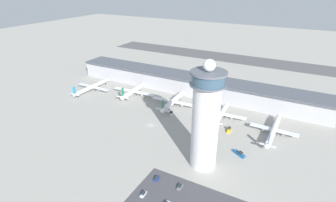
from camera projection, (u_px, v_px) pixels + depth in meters
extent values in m
plane|color=#9E9B93|center=(151.00, 125.00, 191.23)|extent=(1000.00, 1000.00, 0.00)
cube|color=#B2B2B7|center=(190.00, 85.00, 243.92)|extent=(235.67, 22.00, 14.74)
cube|color=#4C515B|center=(191.00, 77.00, 240.47)|extent=(235.67, 25.00, 1.60)
cube|color=#515154|center=(230.00, 58.00, 353.93)|extent=(353.51, 44.00, 0.01)
cylinder|color=silver|center=(205.00, 127.00, 140.65)|extent=(14.58, 14.58, 48.96)
cylinder|color=#565B66|center=(208.00, 84.00, 130.12)|extent=(18.57, 18.57, 0.80)
cylinder|color=#334C60|center=(208.00, 79.00, 128.83)|extent=(17.09, 17.09, 5.30)
cylinder|color=#565B66|center=(209.00, 72.00, 127.50)|extent=(18.57, 18.57, 1.00)
sphere|color=white|center=(209.00, 65.00, 125.98)|extent=(6.18, 6.18, 6.18)
cylinder|color=silver|center=(93.00, 87.00, 248.39)|extent=(3.91, 37.91, 3.57)
cone|color=silver|center=(107.00, 80.00, 264.69)|extent=(3.60, 3.24, 3.57)
cone|color=silver|center=(76.00, 94.00, 231.67)|extent=(3.25, 4.31, 3.21)
cube|color=silver|center=(93.00, 87.00, 249.25)|extent=(36.02, 4.73, 0.44)
cylinder|color=#A8A8B2|center=(88.00, 86.00, 253.81)|extent=(2.00, 3.94, 1.96)
cylinder|color=#A8A8B2|center=(100.00, 89.00, 247.20)|extent=(2.00, 3.94, 1.96)
cube|color=#197FB2|center=(74.00, 90.00, 229.02)|extent=(0.33, 2.80, 5.71)
cube|color=silver|center=(74.00, 95.00, 230.52)|extent=(10.01, 2.09, 0.24)
cylinder|color=black|center=(105.00, 84.00, 263.72)|extent=(0.28, 0.28, 2.40)
cylinder|color=black|center=(95.00, 90.00, 248.52)|extent=(0.28, 0.28, 2.40)
cylinder|color=black|center=(91.00, 89.00, 250.71)|extent=(0.28, 0.28, 2.40)
cylinder|color=white|center=(134.00, 91.00, 238.78)|extent=(5.52, 26.29, 4.24)
cone|color=white|center=(142.00, 85.00, 251.01)|extent=(4.42, 4.02, 4.24)
cone|color=white|center=(124.00, 97.00, 226.02)|extent=(4.06, 5.27, 3.81)
cube|color=white|center=(134.00, 91.00, 239.52)|extent=(41.76, 6.45, 0.44)
cylinder|color=#A8A8B2|center=(127.00, 91.00, 244.29)|extent=(2.56, 4.77, 2.33)
cylinder|color=#A8A8B2|center=(143.00, 94.00, 237.47)|extent=(2.56, 4.77, 2.33)
cube|color=#14704C|center=(123.00, 92.00, 222.86)|extent=(0.44, 2.81, 6.78)
cube|color=white|center=(123.00, 97.00, 224.68)|extent=(11.95, 2.58, 0.24)
cylinder|color=black|center=(140.00, 90.00, 249.82)|extent=(0.28, 0.28, 2.14)
cylinder|color=black|center=(136.00, 95.00, 238.74)|extent=(0.28, 0.28, 2.14)
cylinder|color=black|center=(131.00, 94.00, 241.06)|extent=(0.28, 0.28, 2.14)
cylinder|color=white|center=(173.00, 101.00, 218.29)|extent=(5.14, 29.99, 4.14)
cone|color=white|center=(181.00, 94.00, 231.91)|extent=(4.26, 3.86, 4.14)
cone|color=white|center=(164.00, 109.00, 204.16)|extent=(3.89, 5.09, 3.72)
cube|color=white|center=(174.00, 102.00, 219.08)|extent=(38.81, 5.70, 0.44)
cylinder|color=#A8A8B2|center=(165.00, 101.00, 223.70)|extent=(2.43, 4.63, 2.28)
cylinder|color=#A8A8B2|center=(183.00, 104.00, 217.14)|extent=(2.43, 4.63, 2.28)
cube|color=#14704C|center=(163.00, 104.00, 201.08)|extent=(0.39, 2.81, 6.62)
cube|color=white|center=(163.00, 110.00, 202.85)|extent=(11.65, 2.39, 0.24)
cylinder|color=black|center=(180.00, 99.00, 230.82)|extent=(0.28, 0.28, 2.44)
cylinder|color=black|center=(176.00, 105.00, 218.35)|extent=(0.28, 0.28, 2.44)
cylinder|color=black|center=(170.00, 104.00, 220.68)|extent=(0.28, 0.28, 2.44)
cylinder|color=white|center=(221.00, 113.00, 199.53)|extent=(5.14, 26.02, 3.58)
cone|color=white|center=(226.00, 106.00, 211.48)|extent=(3.77, 3.43, 3.58)
cone|color=white|center=(216.00, 122.00, 187.14)|extent=(3.48, 4.48, 3.22)
cube|color=white|center=(222.00, 114.00, 200.22)|extent=(37.69, 6.66, 0.44)
cylinder|color=#A8A8B2|center=(212.00, 113.00, 204.50)|extent=(2.20, 4.05, 1.97)
cylinder|color=#A8A8B2|center=(232.00, 117.00, 198.49)|extent=(2.20, 4.05, 1.97)
cube|color=red|center=(216.00, 117.00, 184.46)|extent=(0.47, 2.81, 5.73)
cube|color=white|center=(216.00, 123.00, 185.95)|extent=(10.13, 2.60, 0.24)
cylinder|color=black|center=(225.00, 110.00, 210.36)|extent=(0.28, 0.28, 2.08)
cylinder|color=black|center=(224.00, 118.00, 199.54)|extent=(0.28, 0.28, 2.08)
cylinder|color=black|center=(218.00, 116.00, 201.45)|extent=(0.28, 0.28, 2.08)
cylinder|color=silver|center=(274.00, 129.00, 178.06)|extent=(4.36, 37.71, 3.54)
cone|color=silver|center=(279.00, 117.00, 194.14)|extent=(3.60, 3.26, 3.54)
cone|color=silver|center=(268.00, 145.00, 161.56)|extent=(3.27, 4.31, 3.18)
cube|color=silver|center=(274.00, 130.00, 178.91)|extent=(31.88, 5.09, 0.44)
cylinder|color=#A8A8B2|center=(264.00, 128.00, 183.14)|extent=(2.03, 3.93, 1.94)
cylinder|color=#A8A8B2|center=(284.00, 133.00, 177.16)|extent=(2.03, 3.93, 1.94)
cube|color=navy|center=(269.00, 139.00, 158.95)|extent=(0.36, 2.81, 5.66)
cube|color=silver|center=(268.00, 145.00, 160.43)|extent=(9.94, 2.22, 0.24)
cylinder|color=black|center=(277.00, 122.00, 193.16)|extent=(0.28, 0.28, 2.23)
cylinder|color=black|center=(277.00, 134.00, 178.13)|extent=(0.28, 0.28, 2.23)
cylinder|color=black|center=(269.00, 132.00, 180.35)|extent=(0.28, 0.28, 2.23)
cube|color=black|center=(171.00, 114.00, 206.82)|extent=(5.39, 6.12, 0.12)
cube|color=silver|center=(171.00, 113.00, 206.54)|extent=(6.12, 7.07, 1.46)
cube|color=#232D38|center=(171.00, 112.00, 205.36)|extent=(3.04, 3.00, 1.20)
cube|color=black|center=(229.00, 131.00, 183.79)|extent=(3.02, 5.59, 0.12)
cube|color=gold|center=(229.00, 130.00, 183.48)|extent=(3.27, 6.60, 1.58)
cube|color=#232D38|center=(229.00, 128.00, 183.41)|extent=(2.29, 2.19, 1.29)
cube|color=black|center=(239.00, 155.00, 158.75)|extent=(7.14, 5.40, 0.12)
cube|color=#195699|center=(239.00, 154.00, 158.45)|extent=(8.34, 6.15, 1.53)
cube|color=#232D38|center=(241.00, 153.00, 157.22)|extent=(3.16, 2.98, 1.25)
cube|color=black|center=(143.00, 195.00, 129.37)|extent=(1.84, 3.73, 0.12)
cube|color=silver|center=(143.00, 194.00, 129.22)|extent=(1.94, 4.42, 0.81)
cube|color=#232D38|center=(143.00, 193.00, 128.99)|extent=(1.64, 2.46, 0.67)
cube|color=black|center=(180.00, 188.00, 133.79)|extent=(1.81, 3.76, 0.12)
cube|color=slate|center=(180.00, 187.00, 133.64)|extent=(1.91, 4.47, 0.84)
cube|color=#232D38|center=(180.00, 186.00, 133.40)|extent=(1.61, 2.48, 0.69)
cube|color=black|center=(157.00, 179.00, 139.44)|extent=(1.91, 3.70, 0.12)
cube|color=navy|center=(157.00, 179.00, 139.28)|extent=(2.01, 4.39, 0.87)
cube|color=#232D38|center=(157.00, 178.00, 138.86)|extent=(1.71, 2.44, 0.71)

